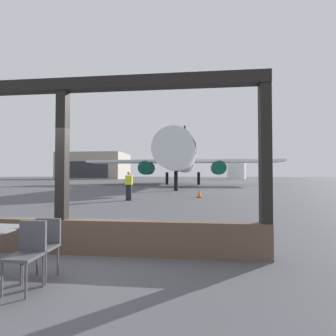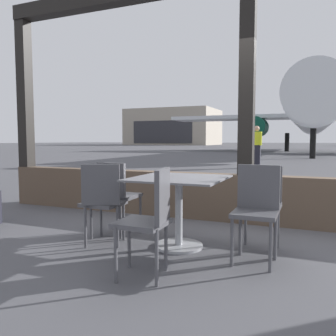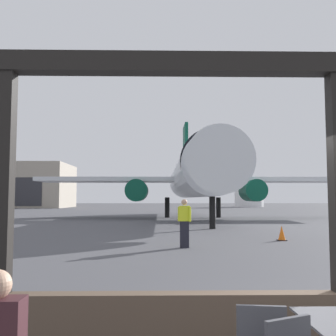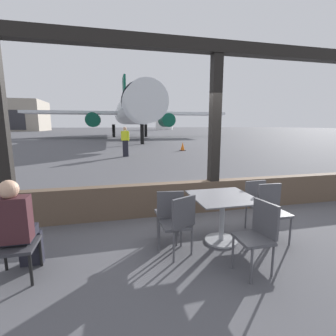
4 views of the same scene
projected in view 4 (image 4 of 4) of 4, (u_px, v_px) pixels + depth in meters
ground_plane at (122, 135)px, 43.69m from camera, size 220.00×220.00×0.00m
window_frame at (214, 155)px, 5.20m from camera, size 8.12×0.24×3.50m
dining_table at (222, 212)px, 3.87m from camera, size 0.95×0.95×0.76m
cafe_chair_window_left at (272, 207)px, 3.95m from camera, size 0.41×0.41×0.92m
cafe_chair_window_right at (259, 231)px, 3.06m from camera, size 0.45×0.45×0.92m
cafe_chair_aisle_left at (179, 221)px, 3.43m from camera, size 0.51×0.51×0.90m
cafe_chair_aisle_right at (258, 201)px, 4.31m from camera, size 0.41×0.41×0.88m
cafe_chair_side_extra at (170, 211)px, 3.78m from camera, size 0.43×0.43×0.89m
lounge_bench at (16, 249)px, 2.96m from camera, size 0.48×0.48×0.44m
seated_passenger at (17, 224)px, 2.97m from camera, size 0.42×0.46×1.24m
airplane at (131, 111)px, 33.65m from camera, size 27.93×30.11×10.65m
ground_crew_worker at (125, 141)px, 14.27m from camera, size 0.46×0.39×1.74m
traffic_cone at (183, 147)px, 17.61m from camera, size 0.36×0.36×0.63m
distant_hangar at (5, 116)px, 70.25m from camera, size 21.02×15.14×8.70m
fuel_storage_tank at (164, 122)px, 85.38m from camera, size 6.03×6.03×5.52m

